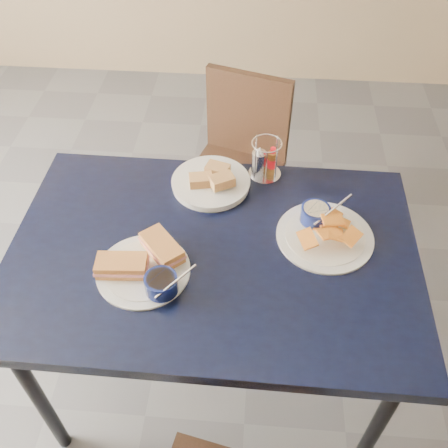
# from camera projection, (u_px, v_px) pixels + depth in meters

# --- Properties ---
(ground) EXTENTS (6.00, 6.00, 0.00)m
(ground) POSITION_uv_depth(u_px,v_px,m) (244.00, 424.00, 1.86)
(ground) COLOR #525357
(ground) RESTS_ON ground
(dining_table) EXTENTS (1.21, 0.82, 0.75)m
(dining_table) POSITION_uv_depth(u_px,v_px,m) (213.00, 264.00, 1.51)
(dining_table) COLOR black
(dining_table) RESTS_ON ground
(chair_far) EXTENTS (0.47, 0.46, 0.81)m
(chair_far) POSITION_uv_depth(u_px,v_px,m) (235.00, 152.00, 2.25)
(chair_far) COLOR black
(chair_far) RESTS_ON ground
(sandwich_plate) EXTENTS (0.30, 0.28, 0.12)m
(sandwich_plate) POSITION_uv_depth(u_px,v_px,m) (146.00, 266.00, 1.39)
(sandwich_plate) COLOR white
(sandwich_plate) RESTS_ON dining_table
(plantain_plate) EXTENTS (0.29, 0.29, 0.12)m
(plantain_plate) POSITION_uv_depth(u_px,v_px,m) (323.00, 228.00, 1.50)
(plantain_plate) COLOR white
(plantain_plate) RESTS_ON dining_table
(bread_basket) EXTENTS (0.26, 0.26, 0.07)m
(bread_basket) POSITION_uv_depth(u_px,v_px,m) (211.00, 182.00, 1.64)
(bread_basket) COLOR white
(bread_basket) RESTS_ON dining_table
(condiment_caddy) EXTENTS (0.11, 0.11, 0.14)m
(condiment_caddy) POSITION_uv_depth(u_px,v_px,m) (264.00, 161.00, 1.66)
(condiment_caddy) COLOR silver
(condiment_caddy) RESTS_ON dining_table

